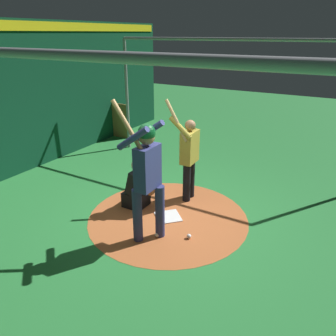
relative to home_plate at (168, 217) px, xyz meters
name	(u,v)px	position (x,y,z in m)	size (l,w,h in m)	color
ground_plane	(168,217)	(0.00, 0.00, -0.01)	(27.70, 27.70, 0.00)	#287A38
dirt_circle	(168,217)	(0.00, 0.00, -0.01)	(2.82, 2.82, 0.01)	#B76033
home_plate	(168,217)	(0.00, 0.00, 0.00)	(0.42, 0.42, 0.01)	white
batter	(147,172)	(0.04, -0.69, 1.14)	(0.68, 0.49, 2.20)	navy
catcher	(138,188)	(-0.69, 0.08, 0.36)	(0.58, 0.40, 0.95)	black
visitor	(189,155)	(-0.01, 0.82, 0.91)	(0.54, 0.50, 1.97)	black
back_wall	(5,101)	(-4.05, 0.00, 1.66)	(0.22, 11.70, 3.32)	#0C3D26
cage_frame	(168,100)	(0.00, 0.00, 2.07)	(5.84, 5.66, 2.94)	gray
bat_rack	(117,121)	(-3.81, 3.45, 0.48)	(0.82, 0.18, 1.05)	olive
baseball_0	(157,235)	(0.15, -0.62, 0.03)	(0.07, 0.07, 0.07)	white
baseball_1	(136,203)	(-0.75, 0.07, 0.03)	(0.07, 0.07, 0.07)	white
baseball_2	(189,236)	(0.61, -0.40, 0.03)	(0.07, 0.07, 0.07)	white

